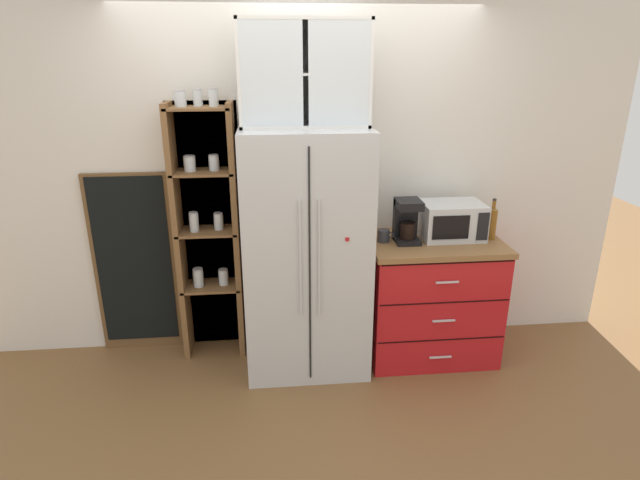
{
  "coord_description": "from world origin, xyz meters",
  "views": [
    {
      "loc": [
        -0.24,
        -3.37,
        2.18
      ],
      "look_at": [
        0.1,
        0.01,
        0.96
      ],
      "focal_mm": 29.05,
      "sensor_mm": 36.0,
      "label": 1
    }
  ],
  "objects": [
    {
      "name": "ground_plane",
      "position": [
        0.0,
        0.0,
        0.0
      ],
      "size": [
        10.62,
        10.62,
        0.0
      ],
      "primitive_type": "plane",
      "color": "brown"
    },
    {
      "name": "wall_back_cream",
      "position": [
        0.0,
        0.4,
        1.27
      ],
      "size": [
        4.93,
        0.1,
        2.55
      ],
      "primitive_type": "cube",
      "color": "silver",
      "rests_on": "ground"
    },
    {
      "name": "refrigerator",
      "position": [
        0.0,
        0.01,
        0.87
      ],
      "size": [
        0.86,
        0.7,
        1.74
      ],
      "color": "silver",
      "rests_on": "ground"
    },
    {
      "name": "pantry_shelf_column",
      "position": [
        -0.7,
        0.28,
        0.99
      ],
      "size": [
        0.49,
        0.3,
        1.97
      ],
      "color": "brown",
      "rests_on": "ground"
    },
    {
      "name": "counter_cabinet",
      "position": [
        0.93,
        0.04,
        0.46
      ],
      "size": [
        0.96,
        0.66,
        0.92
      ],
      "color": "red",
      "rests_on": "ground"
    },
    {
      "name": "microwave",
      "position": [
        1.06,
        0.09,
        1.05
      ],
      "size": [
        0.44,
        0.33,
        0.26
      ],
      "color": "silver",
      "rests_on": "counter_cabinet"
    },
    {
      "name": "coffee_maker",
      "position": [
        0.72,
        0.04,
        1.07
      ],
      "size": [
        0.17,
        0.2,
        0.31
      ],
      "color": "black",
      "rests_on": "counter_cabinet"
    },
    {
      "name": "mug_charcoal",
      "position": [
        0.56,
        0.04,
        0.96
      ],
      "size": [
        0.12,
        0.08,
        0.09
      ],
      "color": "#2D2D33",
      "rests_on": "counter_cabinet"
    },
    {
      "name": "mug_cream",
      "position": [
        0.94,
        0.09,
        0.96
      ],
      "size": [
        0.11,
        0.08,
        0.09
      ],
      "color": "silver",
      "rests_on": "counter_cabinet"
    },
    {
      "name": "bottle_amber",
      "position": [
        1.34,
        0.03,
        1.05
      ],
      "size": [
        0.07,
        0.07,
        0.3
      ],
      "color": "brown",
      "rests_on": "counter_cabinet"
    },
    {
      "name": "bottle_clear",
      "position": [
        0.93,
        0.05,
        1.02
      ],
      "size": [
        0.07,
        0.07,
        0.24
      ],
      "color": "silver",
      "rests_on": "counter_cabinet"
    },
    {
      "name": "upper_cabinet",
      "position": [
        -0.0,
        0.06,
        2.06
      ],
      "size": [
        0.82,
        0.32,
        0.65
      ],
      "color": "silver",
      "rests_on": "refrigerator"
    },
    {
      "name": "chalkboard_menu",
      "position": [
        -1.26,
        0.33,
        0.7
      ],
      "size": [
        0.6,
        0.04,
        1.39
      ],
      "color": "brown",
      "rests_on": "ground"
    }
  ]
}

